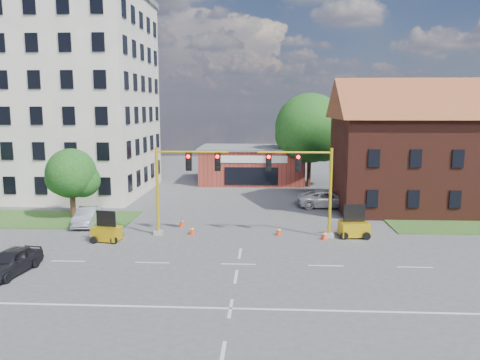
{
  "coord_description": "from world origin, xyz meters",
  "views": [
    {
      "loc": [
        1.47,
        -25.78,
        8.93
      ],
      "look_at": [
        -0.42,
        10.0,
        3.35
      ],
      "focal_mm": 35.0,
      "sensor_mm": 36.0,
      "label": 1
    }
  ],
  "objects_px": {
    "signal_mast_west": "(180,180)",
    "sedan_dark": "(11,261)",
    "pickup_white": "(329,199)",
    "trailer_west": "(107,232)",
    "trailer_east": "(354,227)",
    "signal_mast_east": "(307,181)"
  },
  "relations": [
    {
      "from": "signal_mast_west",
      "to": "pickup_white",
      "type": "xyz_separation_m",
      "value": [
        11.62,
        9.9,
        -3.15
      ]
    },
    {
      "from": "trailer_west",
      "to": "signal_mast_east",
      "type": "bearing_deg",
      "value": 17.81
    },
    {
      "from": "signal_mast_west",
      "to": "trailer_east",
      "type": "relative_size",
      "value": 2.82
    },
    {
      "from": "signal_mast_east",
      "to": "sedan_dark",
      "type": "distance_m",
      "value": 18.74
    },
    {
      "from": "trailer_west",
      "to": "signal_mast_west",
      "type": "bearing_deg",
      "value": 30.92
    },
    {
      "from": "signal_mast_east",
      "to": "trailer_west",
      "type": "bearing_deg",
      "value": -172.4
    },
    {
      "from": "trailer_west",
      "to": "sedan_dark",
      "type": "distance_m",
      "value": 7.11
    },
    {
      "from": "signal_mast_west",
      "to": "trailer_west",
      "type": "bearing_deg",
      "value": -159.29
    },
    {
      "from": "trailer_west",
      "to": "sedan_dark",
      "type": "bearing_deg",
      "value": -105.51
    },
    {
      "from": "trailer_west",
      "to": "trailer_east",
      "type": "bearing_deg",
      "value": 16.7
    },
    {
      "from": "trailer_west",
      "to": "sedan_dark",
      "type": "relative_size",
      "value": 0.49
    },
    {
      "from": "signal_mast_west",
      "to": "pickup_white",
      "type": "relative_size",
      "value": 1.12
    },
    {
      "from": "signal_mast_west",
      "to": "trailer_east",
      "type": "distance_m",
      "value": 12.49
    },
    {
      "from": "trailer_west",
      "to": "pickup_white",
      "type": "height_order",
      "value": "trailer_west"
    },
    {
      "from": "signal_mast_east",
      "to": "pickup_white",
      "type": "xyz_separation_m",
      "value": [
        2.91,
        9.9,
        -3.15
      ]
    },
    {
      "from": "signal_mast_west",
      "to": "sedan_dark",
      "type": "height_order",
      "value": "signal_mast_west"
    },
    {
      "from": "signal_mast_west",
      "to": "sedan_dark",
      "type": "relative_size",
      "value": 1.52
    },
    {
      "from": "pickup_white",
      "to": "sedan_dark",
      "type": "distance_m",
      "value": 26.58
    },
    {
      "from": "signal_mast_east",
      "to": "trailer_west",
      "type": "relative_size",
      "value": 3.1
    },
    {
      "from": "trailer_west",
      "to": "trailer_east",
      "type": "distance_m",
      "value": 16.92
    },
    {
      "from": "pickup_white",
      "to": "sedan_dark",
      "type": "xyz_separation_m",
      "value": [
        -19.46,
        -18.1,
        -0.07
      ]
    },
    {
      "from": "trailer_west",
      "to": "trailer_east",
      "type": "xyz_separation_m",
      "value": [
        16.81,
        1.91,
        0.06
      ]
    }
  ]
}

